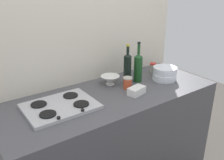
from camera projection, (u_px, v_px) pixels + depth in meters
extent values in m
cube|color=#4C4C51|center=(112.00, 140.00, 2.13)|extent=(1.80, 0.70, 0.90)
cube|color=beige|center=(87.00, 48.00, 2.13)|extent=(1.90, 0.06, 2.39)
cube|color=#B2B2B7|center=(60.00, 106.00, 1.74)|extent=(0.50, 0.38, 0.02)
cylinder|color=black|center=(48.00, 114.00, 1.60)|extent=(0.11, 0.11, 0.01)
cylinder|color=black|center=(81.00, 104.00, 1.73)|extent=(0.11, 0.11, 0.01)
cylinder|color=black|center=(39.00, 104.00, 1.73)|extent=(0.11, 0.11, 0.01)
cylinder|color=black|center=(70.00, 96.00, 1.86)|extent=(0.11, 0.11, 0.01)
cylinder|color=black|center=(59.00, 118.00, 1.55)|extent=(0.02, 0.02, 0.02)
cylinder|color=black|center=(83.00, 110.00, 1.65)|extent=(0.02, 0.02, 0.02)
cylinder|color=white|center=(164.00, 79.00, 2.24)|extent=(0.21, 0.21, 0.01)
cylinder|color=white|center=(164.00, 77.00, 2.23)|extent=(0.21, 0.21, 0.01)
cylinder|color=white|center=(165.00, 76.00, 2.23)|extent=(0.21, 0.21, 0.01)
cylinder|color=white|center=(165.00, 74.00, 2.22)|extent=(0.21, 0.21, 0.01)
cylinder|color=white|center=(165.00, 73.00, 2.22)|extent=(0.21, 0.21, 0.01)
cylinder|color=white|center=(165.00, 71.00, 2.21)|extent=(0.21, 0.21, 0.01)
cylinder|color=white|center=(165.00, 70.00, 2.21)|extent=(0.21, 0.21, 0.01)
cylinder|color=white|center=(165.00, 68.00, 2.20)|extent=(0.21, 0.21, 0.01)
cylinder|color=#19471E|center=(138.00, 69.00, 2.16)|extent=(0.08, 0.08, 0.23)
cone|color=#19471E|center=(139.00, 55.00, 2.12)|extent=(0.08, 0.08, 0.03)
cylinder|color=#19471E|center=(139.00, 49.00, 2.09)|extent=(0.02, 0.02, 0.09)
cylinder|color=black|center=(139.00, 43.00, 2.07)|extent=(0.03, 0.03, 0.02)
cylinder|color=black|center=(127.00, 70.00, 2.11)|extent=(0.07, 0.07, 0.25)
cone|color=black|center=(128.00, 55.00, 2.06)|extent=(0.07, 0.07, 0.02)
cylinder|color=black|center=(128.00, 50.00, 2.05)|extent=(0.02, 0.02, 0.06)
cylinder|color=gold|center=(128.00, 45.00, 2.03)|extent=(0.03, 0.03, 0.02)
cylinder|color=white|center=(110.00, 84.00, 2.13)|extent=(0.07, 0.07, 0.01)
cone|color=white|center=(110.00, 80.00, 2.12)|extent=(0.17, 0.17, 0.07)
cube|color=white|center=(137.00, 91.00, 1.94)|extent=(0.16, 0.11, 0.06)
cylinder|color=#C64C2D|center=(128.00, 84.00, 2.04)|extent=(0.07, 0.07, 0.09)
cylinder|color=beige|center=(128.00, 78.00, 2.02)|extent=(0.07, 0.07, 0.01)
cylinder|color=#66384C|center=(161.00, 70.00, 2.38)|extent=(0.06, 0.06, 0.06)
cylinder|color=red|center=(161.00, 67.00, 2.36)|extent=(0.06, 0.06, 0.01)
cylinder|color=#9E998C|center=(153.00, 68.00, 2.40)|extent=(0.06, 0.06, 0.08)
cylinder|color=red|center=(153.00, 64.00, 2.38)|extent=(0.06, 0.06, 0.01)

